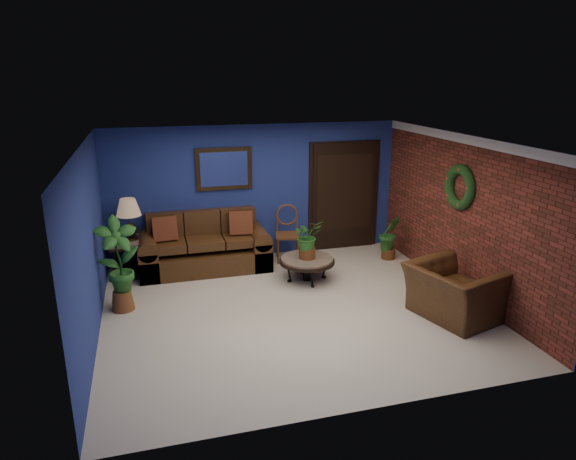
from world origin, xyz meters
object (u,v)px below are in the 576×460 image
object	(u,v)px
sofa	(204,250)
coffee_table	(307,261)
table_lamp	(129,214)
side_chair	(287,229)
armchair	(454,292)
end_table	(132,248)

from	to	relation	value
sofa	coffee_table	xyz separation A→B (m)	(1.61, -1.06, 0.01)
table_lamp	side_chair	distance (m)	2.85
table_lamp	side_chair	world-z (taller)	table_lamp
armchair	sofa	bearing A→B (deg)	31.65
sofa	coffee_table	size ratio (longest dim) A/B	2.44
coffee_table	end_table	xyz separation A→B (m)	(-2.84, 1.02, 0.16)
end_table	side_chair	world-z (taller)	side_chair
side_chair	end_table	bearing A→B (deg)	-166.88
coffee_table	end_table	size ratio (longest dim) A/B	1.30
sofa	side_chair	world-z (taller)	side_chair
table_lamp	coffee_table	bearing A→B (deg)	-19.85
sofa	table_lamp	world-z (taller)	table_lamp
end_table	table_lamp	world-z (taller)	table_lamp
end_table	sofa	bearing A→B (deg)	1.68
table_lamp	sofa	bearing A→B (deg)	1.68
coffee_table	side_chair	world-z (taller)	side_chair
coffee_table	armchair	xyz separation A→B (m)	(1.61, -1.87, 0.04)
side_chair	armchair	distance (m)	3.40
coffee_table	end_table	world-z (taller)	end_table
armchair	side_chair	bearing A→B (deg)	13.02
sofa	side_chair	bearing A→B (deg)	1.43
sofa	end_table	size ratio (longest dim) A/B	3.16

